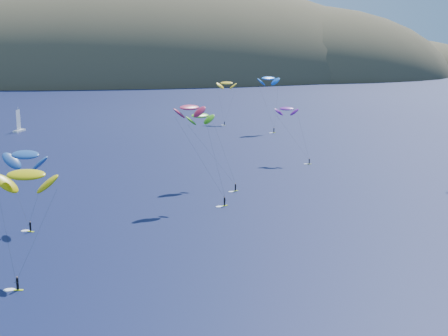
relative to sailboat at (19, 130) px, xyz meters
name	(u,v)px	position (x,y,z in m)	size (l,w,h in m)	color
island	(156,87)	(99.35, 350.92, -11.64)	(730.00, 300.00, 210.00)	#3D3526
sailboat	(19,130)	(0.00, 0.00, 0.00)	(8.72, 8.35, 10.43)	silver
kitesurfer_2	(26,175)	(15.72, -162.29, 15.22)	(11.01, 13.99, 18.97)	#B9D617
kitesurfer_3	(200,116)	(55.61, -107.41, 17.23)	(12.02, 14.51, 20.40)	#B9D617
kitesurfer_4	(268,78)	(100.88, -20.59, 20.82)	(10.43, 9.66, 24.46)	#B9D617
kitesurfer_6	(287,109)	(87.73, -83.15, 15.52)	(9.74, 10.06, 18.41)	#B9D617
kitesurfer_9	(190,108)	(49.76, -124.95, 21.38)	(12.02, 10.18, 24.57)	#B9D617
kitesurfer_10	(25,155)	(13.41, -134.95, 13.66)	(11.36, 12.51, 17.51)	#B9D617
kitesurfer_11	(227,83)	(89.98, 8.15, 17.02)	(9.72, 12.96, 20.42)	#B9D617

